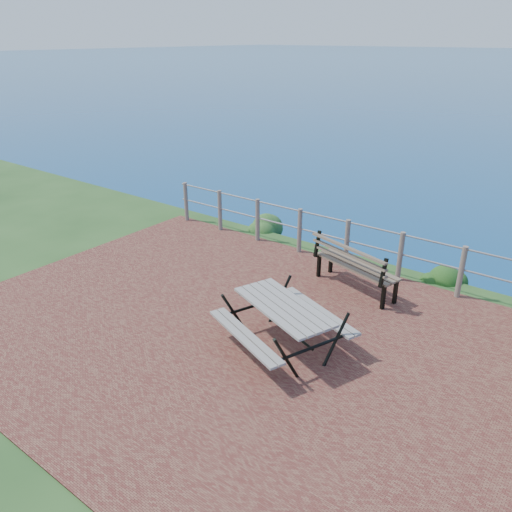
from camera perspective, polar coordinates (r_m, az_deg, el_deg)
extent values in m
cube|color=maroon|center=(8.14, -1.05, -9.10)|extent=(10.00, 7.00, 0.12)
cylinder|color=#6B5B4C|center=(13.00, -8.00, 6.17)|extent=(0.10, 0.10, 1.00)
cylinder|color=#6B5B4C|center=(12.25, -4.14, 5.23)|extent=(0.10, 0.10, 1.00)
cylinder|color=#6B5B4C|center=(11.56, 0.18, 4.14)|extent=(0.10, 0.10, 1.00)
cylinder|color=#6B5B4C|center=(10.95, 5.00, 2.90)|extent=(0.10, 0.10, 1.00)
cylinder|color=#6B5B4C|center=(10.44, 10.34, 1.50)|extent=(0.10, 0.10, 1.00)
cylinder|color=#6B5B4C|center=(10.03, 16.15, -0.05)|extent=(0.10, 0.10, 1.00)
cylinder|color=#6B5B4C|center=(9.74, 22.39, -1.70)|extent=(0.10, 0.10, 1.00)
cylinder|color=slate|center=(10.28, 10.52, 3.82)|extent=(9.40, 0.04, 0.04)
cylinder|color=slate|center=(10.42, 10.36, 1.75)|extent=(9.40, 0.04, 0.04)
cube|color=gray|center=(7.48, 3.13, -5.78)|extent=(1.87, 1.28, 0.04)
cube|color=gray|center=(7.63, 3.08, -7.66)|extent=(1.70, 0.85, 0.04)
cube|color=gray|center=(7.63, 3.08, -7.66)|extent=(1.70, 0.85, 0.04)
cylinder|color=black|center=(7.66, 3.08, -7.96)|extent=(1.40, 0.57, 0.04)
cube|color=brown|center=(9.46, 11.38, -1.13)|extent=(1.80, 0.90, 0.04)
cube|color=brown|center=(9.34, 11.53, 0.57)|extent=(1.72, 0.61, 0.40)
cube|color=black|center=(9.57, 11.27, -2.44)|extent=(0.07, 0.08, 0.48)
cube|color=black|center=(9.57, 11.27, -2.44)|extent=(0.07, 0.08, 0.48)
cube|color=black|center=(9.57, 11.27, -2.44)|extent=(0.07, 0.08, 0.48)
cube|color=black|center=(9.57, 11.27, -2.44)|extent=(0.07, 0.08, 0.48)
ellipsoid|color=#1D4F1F|center=(12.54, 0.62, 3.22)|extent=(0.73, 0.73, 0.45)
ellipsoid|color=#1F4615|center=(10.60, 20.55, -2.44)|extent=(0.67, 0.67, 0.37)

